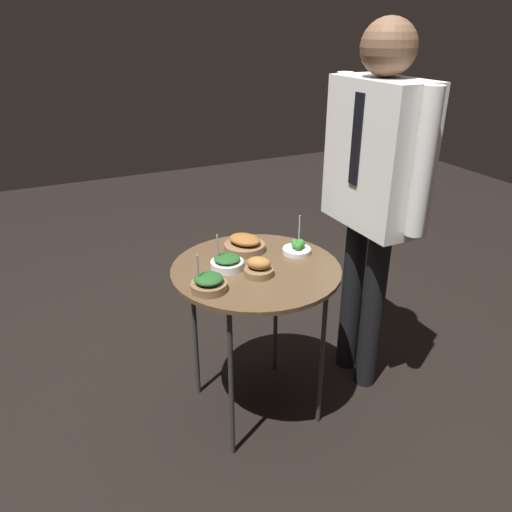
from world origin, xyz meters
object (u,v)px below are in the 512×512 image
object	(u,v)px
bowl_spinach_near_rim	(227,263)
waiter_figure	(375,173)
bowl_roast_front_right	(259,268)
bowl_broccoli_back_left	(297,248)
bowl_spinach_far_rim	(209,283)
bowl_roast_mid_right	(245,244)
serving_cart	(256,279)

from	to	relation	value
bowl_spinach_near_rim	waiter_figure	distance (m)	0.73
bowl_roast_front_right	bowl_broccoli_back_left	distance (m)	0.26
waiter_figure	bowl_spinach_near_rim	bearing A→B (deg)	-93.07
bowl_spinach_far_rim	bowl_roast_mid_right	world-z (taller)	bowl_spinach_far_rim
bowl_broccoli_back_left	waiter_figure	world-z (taller)	waiter_figure
serving_cart	bowl_broccoli_back_left	xyz separation A→B (m)	(-0.05, 0.22, 0.07)
serving_cart	waiter_figure	size ratio (longest dim) A/B	0.44
bowl_spinach_near_rim	bowl_broccoli_back_left	bearing A→B (deg)	91.01
serving_cart	bowl_broccoli_back_left	distance (m)	0.23
bowl_spinach_far_rim	bowl_broccoli_back_left	size ratio (longest dim) A/B	0.93
bowl_spinach_near_rim	waiter_figure	xyz separation A→B (m)	(0.04, 0.67, 0.29)
bowl_spinach_far_rim	bowl_roast_mid_right	distance (m)	0.37
bowl_roast_front_right	bowl_roast_mid_right	size ratio (longest dim) A/B	0.67
bowl_spinach_far_rim	bowl_roast_mid_right	xyz separation A→B (m)	(-0.26, 0.26, 0.00)
bowl_spinach_near_rim	bowl_broccoli_back_left	world-z (taller)	bowl_broccoli_back_left
serving_cart	bowl_roast_mid_right	world-z (taller)	bowl_roast_mid_right
bowl_roast_front_right	bowl_broccoli_back_left	xyz separation A→B (m)	(-0.11, 0.24, -0.01)
waiter_figure	serving_cart	bearing A→B (deg)	-89.47
bowl_roast_mid_right	waiter_figure	xyz separation A→B (m)	(0.16, 0.53, 0.29)
bowl_roast_front_right	bowl_spinach_near_rim	bearing A→B (deg)	-139.98
bowl_spinach_far_rim	waiter_figure	world-z (taller)	waiter_figure
bowl_roast_front_right	bowl_roast_mid_right	bearing A→B (deg)	168.69
bowl_spinach_near_rim	waiter_figure	size ratio (longest dim) A/B	0.09
serving_cart	bowl_spinach_near_rim	distance (m)	0.14
bowl_spinach_near_rim	bowl_spinach_far_rim	distance (m)	0.19
bowl_spinach_near_rim	bowl_broccoli_back_left	size ratio (longest dim) A/B	0.92
bowl_broccoli_back_left	waiter_figure	distance (m)	0.45
waiter_figure	bowl_broccoli_back_left	bearing A→B (deg)	-96.90
bowl_roast_front_right	bowl_roast_mid_right	world-z (taller)	bowl_roast_front_right
bowl_broccoli_back_left	bowl_spinach_near_rim	bearing A→B (deg)	-88.99
bowl_roast_front_right	waiter_figure	size ratio (longest dim) A/B	0.07
bowl_roast_front_right	bowl_spinach_far_rim	world-z (taller)	bowl_spinach_far_rim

